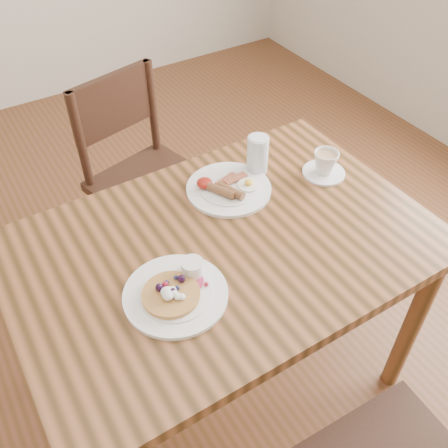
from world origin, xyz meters
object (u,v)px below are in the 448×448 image
Objects in this scene: pancake_plate at (176,291)px; water_glass at (258,155)px; chair_far at (143,172)px; breakfast_plate at (228,188)px; teacup_saucer at (325,164)px; dining_table at (224,265)px.

pancake_plate is 0.57m from water_glass.
chair_far is 3.26× the size of breakfast_plate.
water_glass reaches higher than breakfast_plate.
teacup_saucer is at bearing -35.98° from water_glass.
chair_far reaches higher than dining_table.
chair_far reaches higher than pancake_plate.
dining_table is 4.44× the size of breakfast_plate.
pancake_plate is 1.00× the size of breakfast_plate.
pancake_plate is at bearing -145.64° from water_glass.
breakfast_plate is at bearing 55.11° from dining_table.
pancake_plate is at bearing -139.57° from breakfast_plate.
chair_far is 0.62m from breakfast_plate.
breakfast_plate is (0.13, 0.19, 0.11)m from dining_table.
teacup_saucer is 1.08× the size of water_glass.
pancake_plate is (-0.26, -0.84, 0.27)m from chair_far.
dining_table is 9.29× the size of water_glass.
teacup_saucer reaches higher than pancake_plate.
pancake_plate reaches higher than dining_table.
dining_table is 0.76m from chair_far.
breakfast_plate is at bearing 40.43° from pancake_plate.
dining_table is at bearing -167.98° from teacup_saucer.
water_glass is (0.21, -0.51, 0.32)m from chair_far.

